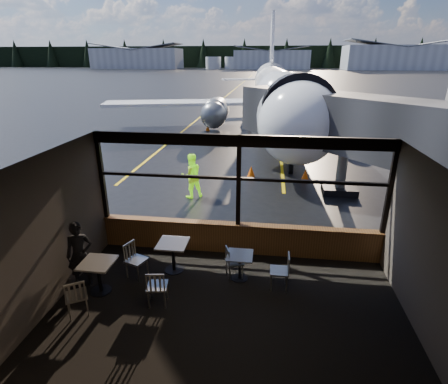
% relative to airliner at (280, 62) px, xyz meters
% --- Properties ---
extents(ground_plane, '(520.00, 520.00, 0.00)m').
position_rel_airliner_xyz_m(ground_plane, '(-1.32, 100.90, -5.11)').
color(ground_plane, black).
rests_on(ground_plane, ground).
extents(carpet_floor, '(8.00, 6.00, 0.01)m').
position_rel_airliner_xyz_m(carpet_floor, '(-1.32, -22.10, -5.10)').
color(carpet_floor, black).
rests_on(carpet_floor, ground).
extents(ceiling, '(8.00, 6.00, 0.04)m').
position_rel_airliner_xyz_m(ceiling, '(-1.32, -22.10, -1.61)').
color(ceiling, '#38332D').
rests_on(ceiling, ground).
extents(wall_left, '(0.04, 6.00, 3.50)m').
position_rel_airliner_xyz_m(wall_left, '(-5.32, -22.10, -3.36)').
color(wall_left, '#473F38').
rests_on(wall_left, ground).
extents(wall_right, '(0.04, 6.00, 3.50)m').
position_rel_airliner_xyz_m(wall_right, '(2.68, -22.10, -3.36)').
color(wall_right, '#473F38').
rests_on(wall_right, ground).
extents(wall_back, '(8.00, 0.04, 3.50)m').
position_rel_airliner_xyz_m(wall_back, '(-1.32, -25.10, -3.36)').
color(wall_back, '#473F38').
rests_on(wall_back, ground).
extents(window_sill, '(8.00, 0.28, 0.90)m').
position_rel_airliner_xyz_m(window_sill, '(-1.32, -19.10, -4.66)').
color(window_sill, brown).
rests_on(window_sill, ground).
extents(window_header, '(8.00, 0.18, 0.30)m').
position_rel_airliner_xyz_m(window_header, '(-1.32, -19.10, -1.76)').
color(window_header, black).
rests_on(window_header, ground).
extents(mullion_left, '(0.12, 0.12, 2.60)m').
position_rel_airliner_xyz_m(mullion_left, '(-5.27, -19.10, -2.91)').
color(mullion_left, black).
rests_on(mullion_left, ground).
extents(mullion_centre, '(0.12, 0.12, 2.60)m').
position_rel_airliner_xyz_m(mullion_centre, '(-1.32, -19.10, -2.91)').
color(mullion_centre, black).
rests_on(mullion_centre, ground).
extents(mullion_right, '(0.12, 0.12, 2.60)m').
position_rel_airliner_xyz_m(mullion_right, '(2.63, -19.10, -2.91)').
color(mullion_right, black).
rests_on(mullion_right, ground).
extents(window_transom, '(8.00, 0.10, 0.08)m').
position_rel_airliner_xyz_m(window_transom, '(-1.32, -19.10, -2.81)').
color(window_transom, black).
rests_on(window_transom, ground).
extents(airliner, '(29.56, 34.84, 10.22)m').
position_rel_airliner_xyz_m(airliner, '(0.00, 0.00, 0.00)').
color(airliner, white).
rests_on(airliner, ground_plane).
extents(jet_bridge, '(8.38, 10.25, 4.47)m').
position_rel_airliner_xyz_m(jet_bridge, '(2.28, -13.60, -2.87)').
color(jet_bridge, '#2D2C2F').
rests_on(jet_bridge, ground_plane).
extents(cafe_table_near, '(0.65, 0.65, 0.72)m').
position_rel_airliner_xyz_m(cafe_table_near, '(-1.14, -20.42, -4.75)').
color(cafe_table_near, '#A6A199').
rests_on(cafe_table_near, carpet_floor).
extents(cafe_table_mid, '(0.77, 0.77, 0.85)m').
position_rel_airliner_xyz_m(cafe_table_mid, '(-2.92, -20.27, -4.69)').
color(cafe_table_mid, gray).
rests_on(cafe_table_mid, carpet_floor).
extents(cafe_table_left, '(0.76, 0.76, 0.84)m').
position_rel_airliner_xyz_m(cafe_table_left, '(-4.46, -21.40, -4.69)').
color(cafe_table_left, '#A59F98').
rests_on(cafe_table_left, carpet_floor).
extents(chair_near_e, '(0.52, 0.52, 0.95)m').
position_rel_airliner_xyz_m(chair_near_e, '(-0.14, -20.67, -4.63)').
color(chair_near_e, '#B8B4A6').
rests_on(chair_near_e, carpet_floor).
extents(chair_near_w, '(0.62, 0.62, 0.87)m').
position_rel_airliner_xyz_m(chair_near_w, '(-1.28, -20.34, -4.67)').
color(chair_near_w, '#B7B2A5').
rests_on(chair_near_w, carpet_floor).
extents(chair_mid_s, '(0.59, 0.59, 0.95)m').
position_rel_airliner_xyz_m(chair_mid_s, '(-2.93, -21.64, -4.63)').
color(chair_mid_s, beige).
rests_on(chair_mid_s, carpet_floor).
extents(chair_mid_w, '(0.68, 0.68, 0.96)m').
position_rel_airliner_xyz_m(chair_mid_w, '(-3.80, -20.67, -4.63)').
color(chair_mid_w, '#B0AC9F').
rests_on(chair_mid_w, carpet_floor).
extents(chair_left_s, '(0.72, 0.72, 0.95)m').
position_rel_airliner_xyz_m(chair_left_s, '(-4.60, -22.21, -4.63)').
color(chair_left_s, '#ABA79A').
rests_on(chair_left_s, carpet_floor).
extents(passenger, '(0.74, 0.63, 1.72)m').
position_rel_airliner_xyz_m(passenger, '(-5.02, -21.17, -4.25)').
color(passenger, black).
rests_on(passenger, carpet_floor).
extents(ground_crew, '(1.12, 1.05, 1.82)m').
position_rel_airliner_xyz_m(ground_crew, '(-3.61, -14.93, -4.20)').
color(ground_crew, '#BFF219').
rests_on(ground_crew, ground_plane).
extents(cone_nose, '(0.38, 0.38, 0.53)m').
position_rel_airliner_xyz_m(cone_nose, '(-1.34, -12.01, -4.84)').
color(cone_nose, '#DB5A06').
rests_on(cone_nose, ground_plane).
extents(cone_wing, '(0.33, 0.33, 0.46)m').
position_rel_airliner_xyz_m(cone_wing, '(-5.42, -0.94, -4.88)').
color(cone_wing, '#E45607').
rests_on(cone_wing, ground_plane).
extents(hangar_left, '(45.00, 18.00, 11.00)m').
position_rel_airliner_xyz_m(hangar_left, '(-71.32, 160.90, 0.39)').
color(hangar_left, silver).
rests_on(hangar_left, ground_plane).
extents(hangar_mid, '(38.00, 15.00, 10.00)m').
position_rel_airliner_xyz_m(hangar_mid, '(-1.32, 165.90, -0.11)').
color(hangar_mid, silver).
rests_on(hangar_mid, ground_plane).
extents(hangar_right, '(50.00, 20.00, 12.00)m').
position_rel_airliner_xyz_m(hangar_right, '(58.68, 158.90, 0.89)').
color(hangar_right, silver).
rests_on(hangar_right, ground_plane).
extents(fuel_tank_a, '(8.00, 8.00, 6.00)m').
position_rel_airliner_xyz_m(fuel_tank_a, '(-31.32, 162.90, -2.11)').
color(fuel_tank_a, silver).
rests_on(fuel_tank_a, ground_plane).
extents(fuel_tank_b, '(8.00, 8.00, 6.00)m').
position_rel_airliner_xyz_m(fuel_tank_b, '(-21.32, 162.90, -2.11)').
color(fuel_tank_b, silver).
rests_on(fuel_tank_b, ground_plane).
extents(fuel_tank_c, '(8.00, 8.00, 6.00)m').
position_rel_airliner_xyz_m(fuel_tank_c, '(-11.32, 162.90, -2.11)').
color(fuel_tank_c, silver).
rests_on(fuel_tank_c, ground_plane).
extents(treeline, '(360.00, 3.00, 12.00)m').
position_rel_airliner_xyz_m(treeline, '(-1.32, 190.90, 0.89)').
color(treeline, black).
rests_on(treeline, ground_plane).
extents(cone_extra, '(0.36, 0.36, 0.50)m').
position_rel_airliner_xyz_m(cone_extra, '(1.21, -12.11, -4.86)').
color(cone_extra, orange).
rests_on(cone_extra, ground_plane).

